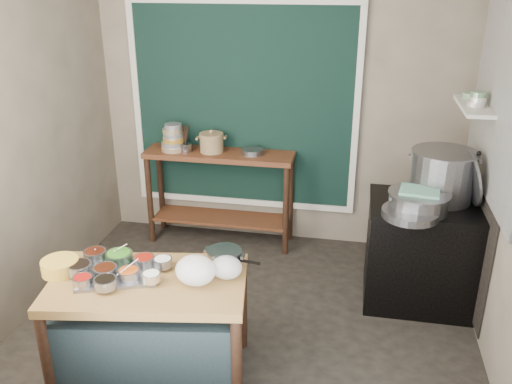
% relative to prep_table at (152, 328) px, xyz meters
% --- Properties ---
extents(floor, '(3.50, 3.00, 0.02)m').
position_rel_prep_table_xyz_m(floor, '(0.50, 0.75, -0.39)').
color(floor, '#2F2B24').
rests_on(floor, ground).
extents(back_wall, '(3.50, 0.02, 2.80)m').
position_rel_prep_table_xyz_m(back_wall, '(0.50, 2.26, 1.02)').
color(back_wall, gray).
rests_on(back_wall, floor).
extents(left_wall, '(0.02, 3.00, 2.80)m').
position_rel_prep_table_xyz_m(left_wall, '(-1.26, 0.75, 1.02)').
color(left_wall, gray).
rests_on(left_wall, floor).
extents(curtain_panel, '(2.10, 0.02, 1.90)m').
position_rel_prep_table_xyz_m(curtain_panel, '(0.15, 2.22, 0.98)').
color(curtain_panel, black).
rests_on(curtain_panel, back_wall).
extents(curtain_frame, '(2.22, 0.03, 2.02)m').
position_rel_prep_table_xyz_m(curtain_frame, '(0.15, 2.21, 0.98)').
color(curtain_frame, beige).
rests_on(curtain_frame, back_wall).
extents(tile_panel, '(0.02, 1.70, 1.70)m').
position_rel_prep_table_xyz_m(tile_panel, '(2.23, 1.30, 1.48)').
color(tile_panel, '#B2B2AA').
rests_on(tile_panel, right_wall).
extents(soot_patch, '(0.01, 1.30, 1.30)m').
position_rel_prep_table_xyz_m(soot_patch, '(2.24, 1.40, 0.32)').
color(soot_patch, black).
rests_on(soot_patch, right_wall).
extents(wall_shelf, '(0.22, 0.70, 0.03)m').
position_rel_prep_table_xyz_m(wall_shelf, '(2.13, 1.60, 1.23)').
color(wall_shelf, beige).
rests_on(wall_shelf, right_wall).
extents(prep_table, '(1.35, 0.91, 0.75)m').
position_rel_prep_table_xyz_m(prep_table, '(0.00, 0.00, 0.00)').
color(prep_table, olive).
rests_on(prep_table, floor).
extents(back_counter, '(1.45, 0.40, 0.95)m').
position_rel_prep_table_xyz_m(back_counter, '(-0.05, 2.03, 0.10)').
color(back_counter, '#5A3019').
rests_on(back_counter, floor).
extents(stove_block, '(0.90, 0.68, 0.85)m').
position_rel_prep_table_xyz_m(stove_block, '(1.85, 1.30, 0.05)').
color(stove_block, black).
rests_on(stove_block, floor).
extents(stove_top, '(0.92, 0.69, 0.03)m').
position_rel_prep_table_xyz_m(stove_top, '(1.85, 1.30, 0.49)').
color(stove_top, black).
rests_on(stove_top, stove_block).
extents(condiment_tray, '(0.59, 0.51, 0.02)m').
position_rel_prep_table_xyz_m(condiment_tray, '(-0.21, 0.01, 0.39)').
color(condiment_tray, gray).
rests_on(condiment_tray, prep_table).
extents(condiment_bowls, '(0.65, 0.46, 0.07)m').
position_rel_prep_table_xyz_m(condiment_bowls, '(-0.23, 0.03, 0.43)').
color(condiment_bowls, gray).
rests_on(condiment_bowls, condiment_tray).
extents(yellow_basin, '(0.27, 0.27, 0.09)m').
position_rel_prep_table_xyz_m(yellow_basin, '(-0.59, -0.02, 0.42)').
color(yellow_basin, gold).
rests_on(yellow_basin, prep_table).
extents(saucepan, '(0.27, 0.27, 0.13)m').
position_rel_prep_table_xyz_m(saucepan, '(0.45, 0.24, 0.44)').
color(saucepan, gray).
rests_on(saucepan, prep_table).
extents(plastic_bag_a, '(0.32, 0.29, 0.19)m').
position_rel_prep_table_xyz_m(plastic_bag_a, '(0.32, 0.02, 0.47)').
color(plastic_bag_a, white).
rests_on(plastic_bag_a, prep_table).
extents(plastic_bag_b, '(0.22, 0.19, 0.15)m').
position_rel_prep_table_xyz_m(plastic_bag_b, '(0.49, 0.12, 0.45)').
color(plastic_bag_b, white).
rests_on(plastic_bag_b, prep_table).
extents(bowl_stack, '(0.23, 0.23, 0.26)m').
position_rel_prep_table_xyz_m(bowl_stack, '(-0.50, 2.01, 0.69)').
color(bowl_stack, tan).
rests_on(bowl_stack, back_counter).
extents(utensil_cup, '(0.17, 0.17, 0.08)m').
position_rel_prep_table_xyz_m(utensil_cup, '(-0.37, 2.00, 0.62)').
color(utensil_cup, gray).
rests_on(utensil_cup, back_counter).
extents(ceramic_crock, '(0.31, 0.31, 0.16)m').
position_rel_prep_table_xyz_m(ceramic_crock, '(-0.12, 2.03, 0.66)').
color(ceramic_crock, olive).
rests_on(ceramic_crock, back_counter).
extents(wide_bowl, '(0.26, 0.26, 0.05)m').
position_rel_prep_table_xyz_m(wide_bowl, '(0.28, 2.03, 0.60)').
color(wide_bowl, gray).
rests_on(wide_bowl, back_counter).
extents(stock_pot, '(0.54, 0.54, 0.41)m').
position_rel_prep_table_xyz_m(stock_pot, '(1.93, 1.40, 0.71)').
color(stock_pot, gray).
rests_on(stock_pot, stove_top).
extents(pot_lid, '(0.17, 0.45, 0.43)m').
position_rel_prep_table_xyz_m(pot_lid, '(2.14, 1.35, 0.72)').
color(pot_lid, gray).
rests_on(pot_lid, stove_top).
extents(steamer, '(0.63, 0.63, 0.15)m').
position_rel_prep_table_xyz_m(steamer, '(1.74, 1.13, 0.58)').
color(steamer, gray).
rests_on(steamer, stove_top).
extents(green_cloth, '(0.32, 0.26, 0.02)m').
position_rel_prep_table_xyz_m(green_cloth, '(1.74, 1.13, 0.67)').
color(green_cloth, '#64AC91').
rests_on(green_cloth, steamer).
extents(shallow_pan, '(0.47, 0.47, 0.05)m').
position_rel_prep_table_xyz_m(shallow_pan, '(1.68, 1.01, 0.53)').
color(shallow_pan, gray).
rests_on(shallow_pan, stove_top).
extents(shelf_bowl_stack, '(0.14, 0.14, 0.11)m').
position_rel_prep_table_xyz_m(shelf_bowl_stack, '(2.13, 1.54, 1.29)').
color(shelf_bowl_stack, silver).
rests_on(shelf_bowl_stack, wall_shelf).
extents(shelf_bowl_green, '(0.16, 0.16, 0.05)m').
position_rel_prep_table_xyz_m(shelf_bowl_green, '(2.13, 1.81, 1.26)').
color(shelf_bowl_green, gray).
rests_on(shelf_bowl_green, wall_shelf).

